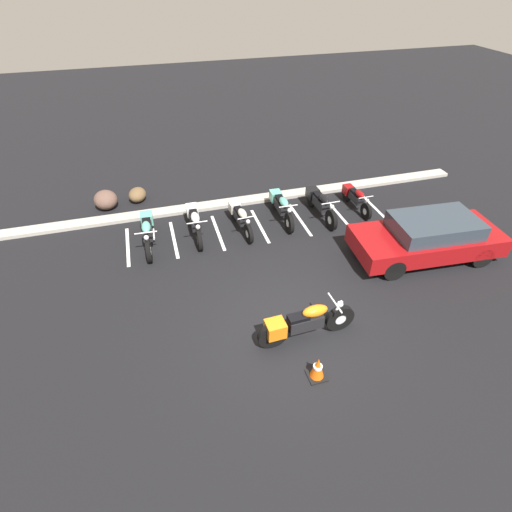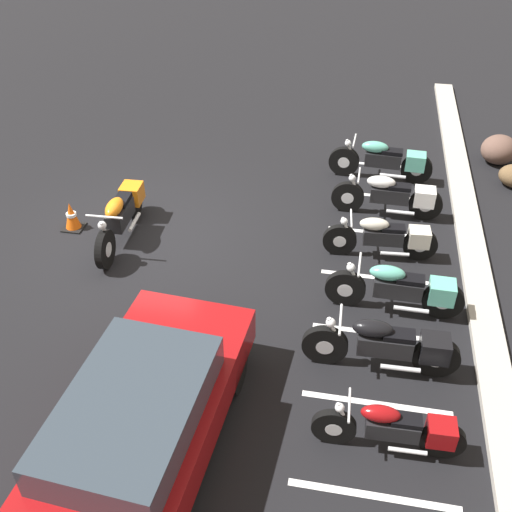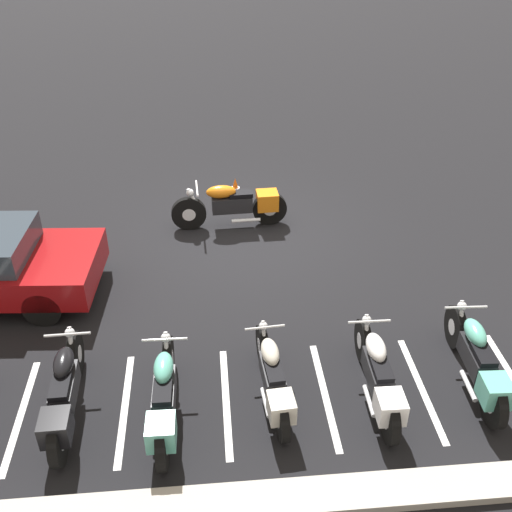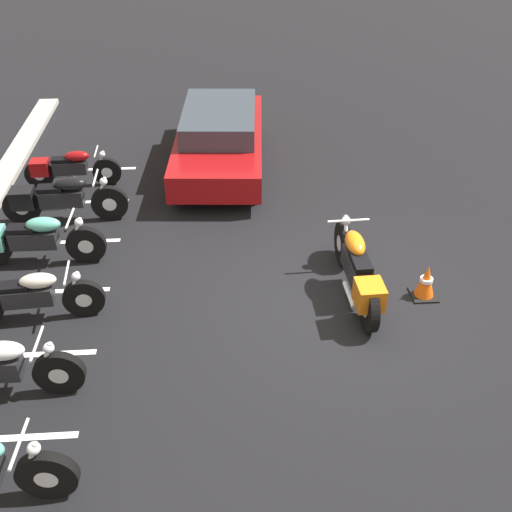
% 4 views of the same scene
% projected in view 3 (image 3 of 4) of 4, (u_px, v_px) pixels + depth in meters
% --- Properties ---
extents(ground, '(60.00, 60.00, 0.00)m').
position_uv_depth(ground, '(244.00, 234.00, 12.44)').
color(ground, black).
extents(motorcycle_orange_featured, '(2.42, 0.68, 0.95)m').
position_uv_depth(motorcycle_orange_featured, '(235.00, 204.00, 12.44)').
color(motorcycle_orange_featured, black).
rests_on(motorcycle_orange_featured, ground).
extents(parked_bike_0, '(0.64, 2.29, 0.90)m').
position_uv_depth(parked_bike_0, '(478.00, 361.00, 8.56)').
color(parked_bike_0, black).
rests_on(parked_bike_0, ground).
extents(parked_bike_1, '(0.62, 2.23, 0.88)m').
position_uv_depth(parked_bike_1, '(378.00, 376.00, 8.33)').
color(parked_bike_1, black).
rests_on(parked_bike_1, ground).
extents(parked_bike_2, '(0.59, 2.09, 0.82)m').
position_uv_depth(parked_bike_2, '(273.00, 378.00, 8.33)').
color(parked_bike_2, black).
rests_on(parked_bike_2, ground).
extents(parked_bike_3, '(0.63, 2.25, 0.88)m').
position_uv_depth(parked_bike_3, '(164.00, 398.00, 7.99)').
color(parked_bike_3, black).
rests_on(parked_bike_3, ground).
extents(parked_bike_4, '(0.64, 2.30, 0.90)m').
position_uv_depth(parked_bike_4, '(64.00, 393.00, 8.04)').
color(parked_bike_4, black).
rests_on(parked_bike_4, ground).
extents(concrete_curb, '(18.00, 0.50, 0.12)m').
position_uv_depth(concrete_curb, '(281.00, 499.00, 7.17)').
color(concrete_curb, '#A8A399').
rests_on(concrete_curb, ground).
extents(traffic_cone, '(0.40, 0.40, 0.58)m').
position_uv_depth(traffic_cone, '(235.00, 191.00, 13.49)').
color(traffic_cone, black).
rests_on(traffic_cone, ground).
extents(stall_line_1, '(0.10, 2.10, 0.00)m').
position_uv_depth(stall_line_1, '(421.00, 388.00, 8.77)').
color(stall_line_1, white).
rests_on(stall_line_1, ground).
extents(stall_line_2, '(0.10, 2.10, 0.00)m').
position_uv_depth(stall_line_2, '(325.00, 394.00, 8.67)').
color(stall_line_2, white).
rests_on(stall_line_2, ground).
extents(stall_line_3, '(0.10, 2.10, 0.00)m').
position_uv_depth(stall_line_3, '(226.00, 401.00, 8.56)').
color(stall_line_3, white).
rests_on(stall_line_3, ground).
extents(stall_line_4, '(0.10, 2.10, 0.00)m').
position_uv_depth(stall_line_4, '(125.00, 408.00, 8.45)').
color(stall_line_4, white).
rests_on(stall_line_4, ground).
extents(stall_line_5, '(0.10, 2.10, 0.00)m').
position_uv_depth(stall_line_5, '(21.00, 415.00, 8.35)').
color(stall_line_5, white).
rests_on(stall_line_5, ground).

